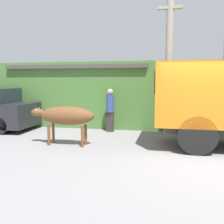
{
  "coord_description": "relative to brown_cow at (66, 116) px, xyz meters",
  "views": [
    {
      "loc": [
        -0.99,
        -7.13,
        2.0
      ],
      "look_at": [
        -2.7,
        0.83,
        1.04
      ],
      "focal_mm": 42.0,
      "sensor_mm": 36.0,
      "label": 1
    }
  ],
  "objects": [
    {
      "name": "ground_plane",
      "position": [
        4.1,
        -0.48,
        -0.92
      ],
      "size": [
        60.0,
        60.0,
        0.0
      ],
      "primitive_type": "plane",
      "color": "gray"
    },
    {
      "name": "hillside_embankment",
      "position": [
        4.1,
        5.43,
        0.48
      ],
      "size": [
        32.0,
        5.13,
        2.81
      ],
      "color": "#4C7A38",
      "rests_on": "ground_plane"
    },
    {
      "name": "building_backdrop",
      "position": [
        -0.77,
        4.07,
        0.44
      ],
      "size": [
        6.16,
        2.7,
        2.69
      ],
      "color": "#8CC69E",
      "rests_on": "ground_plane"
    },
    {
      "name": "pedestrian_on_hill",
      "position": [
        0.88,
        2.43,
        0.03
      ],
      "size": [
        0.38,
        0.38,
        1.7
      ],
      "rotation": [
        0.0,
        0.0,
        2.87
      ],
      "color": "#38332D",
      "rests_on": "ground_plane"
    },
    {
      "name": "utility_pole",
      "position": [
        3.11,
        2.59,
        1.84
      ],
      "size": [
        0.9,
        0.27,
        5.32
      ],
      "color": "#9E998E",
      "rests_on": "ground_plane"
    },
    {
      "name": "brown_cow",
      "position": [
        0.0,
        0.0,
        0.0
      ],
      "size": [
        2.1,
        0.58,
        1.23
      ],
      "rotation": [
        0.0,
        0.0,
        0.19
      ],
      "color": "brown",
      "rests_on": "ground_plane"
    }
  ]
}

